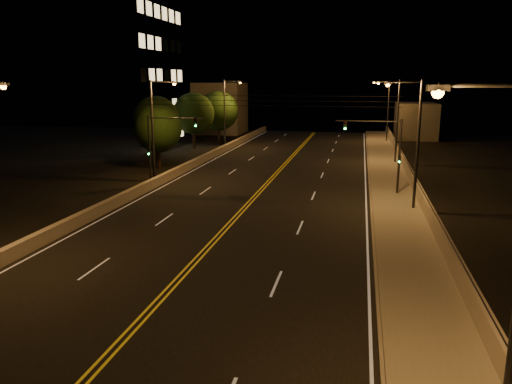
% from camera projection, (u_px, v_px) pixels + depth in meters
% --- Properties ---
extents(road, '(18.00, 120.00, 0.02)m').
position_uv_depth(road, '(232.00, 221.00, 32.53)').
color(road, black).
rests_on(road, ground).
extents(sidewalk, '(3.60, 120.00, 0.30)m').
position_uv_depth(sidewalk, '(404.00, 229.00, 30.35)').
color(sidewalk, gray).
rests_on(sidewalk, ground).
extents(curb, '(0.14, 120.00, 0.15)m').
position_uv_depth(curb, '(372.00, 228.00, 30.73)').
color(curb, gray).
rests_on(curb, ground).
extents(parapet_wall, '(0.30, 120.00, 1.00)m').
position_uv_depth(parapet_wall, '(433.00, 220.00, 29.88)').
color(parapet_wall, '#A99C8C').
rests_on(parapet_wall, sidewalk).
extents(jersey_barrier, '(0.45, 120.00, 0.80)m').
position_uv_depth(jersey_barrier, '(102.00, 208.00, 34.28)').
color(jersey_barrier, '#A99C8C').
rests_on(jersey_barrier, ground).
extents(distant_building_right, '(6.00, 10.00, 5.53)m').
position_uv_depth(distant_building_right, '(415.00, 120.00, 79.47)').
color(distant_building_right, slate).
rests_on(distant_building_right, ground).
extents(distant_building_left, '(8.00, 8.00, 8.62)m').
position_uv_depth(distant_building_left, '(220.00, 108.00, 86.40)').
color(distant_building_left, slate).
rests_on(distant_building_left, ground).
extents(parapet_rail, '(0.06, 120.00, 0.06)m').
position_uv_depth(parapet_rail, '(434.00, 212.00, 29.76)').
color(parapet_rail, black).
rests_on(parapet_rail, parapet_wall).
extents(lane_markings, '(17.32, 116.00, 0.00)m').
position_uv_depth(lane_markings, '(232.00, 221.00, 32.45)').
color(lane_markings, silver).
rests_on(lane_markings, road).
extents(streetlight_0, '(2.55, 0.28, 9.04)m').
position_uv_depth(streetlight_0, '(512.00, 244.00, 11.70)').
color(streetlight_0, '#2D2D33').
rests_on(streetlight_0, ground).
extents(streetlight_1, '(2.55, 0.28, 9.04)m').
position_uv_depth(streetlight_1, '(414.00, 137.00, 33.84)').
color(streetlight_1, '#2D2D33').
rests_on(streetlight_1, ground).
extents(streetlight_2, '(2.55, 0.28, 9.04)m').
position_uv_depth(streetlight_2, '(395.00, 116.00, 53.43)').
color(streetlight_2, '#2D2D33').
rests_on(streetlight_2, ground).
extents(streetlight_3, '(2.55, 0.28, 9.04)m').
position_uv_depth(streetlight_3, '(386.00, 107.00, 72.64)').
color(streetlight_3, '#2D2D33').
rests_on(streetlight_3, ground).
extents(streetlight_5, '(2.55, 0.28, 9.04)m').
position_uv_depth(streetlight_5, '(155.00, 124.00, 44.21)').
color(streetlight_5, '#2D2D33').
rests_on(streetlight_5, ground).
extents(streetlight_6, '(2.55, 0.28, 9.04)m').
position_uv_depth(streetlight_6, '(227.00, 109.00, 67.41)').
color(streetlight_6, '#2D2D33').
rests_on(streetlight_6, ground).
extents(traffic_signal_right, '(5.11, 0.31, 6.10)m').
position_uv_depth(traffic_signal_right, '(387.00, 148.00, 38.87)').
color(traffic_signal_right, '#2D2D33').
rests_on(traffic_signal_right, ground).
extents(traffic_signal_left, '(5.11, 0.31, 6.10)m').
position_uv_depth(traffic_signal_left, '(160.00, 142.00, 42.61)').
color(traffic_signal_left, '#2D2D33').
rests_on(traffic_signal_left, ground).
extents(overhead_wires, '(22.00, 0.03, 0.83)m').
position_uv_depth(overhead_wires, '(261.00, 101.00, 39.99)').
color(overhead_wires, black).
extents(building_tower, '(24.00, 15.00, 31.85)m').
position_uv_depth(building_tower, '(74.00, 30.00, 64.59)').
color(building_tower, slate).
rests_on(building_tower, ground).
extents(tree_0, '(4.88, 4.88, 6.62)m').
position_uv_depth(tree_0, '(158.00, 129.00, 50.99)').
color(tree_0, black).
rests_on(tree_0, ground).
extents(tree_1, '(5.37, 5.37, 7.27)m').
position_uv_depth(tree_1, '(156.00, 119.00, 57.82)').
color(tree_1, black).
rests_on(tree_1, ground).
extents(tree_2, '(5.51, 5.51, 7.47)m').
position_uv_depth(tree_2, '(194.00, 113.00, 66.37)').
color(tree_2, black).
rests_on(tree_2, ground).
extents(tree_3, '(5.60, 5.60, 7.58)m').
position_uv_depth(tree_3, '(219.00, 111.00, 70.77)').
color(tree_3, black).
rests_on(tree_3, ground).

